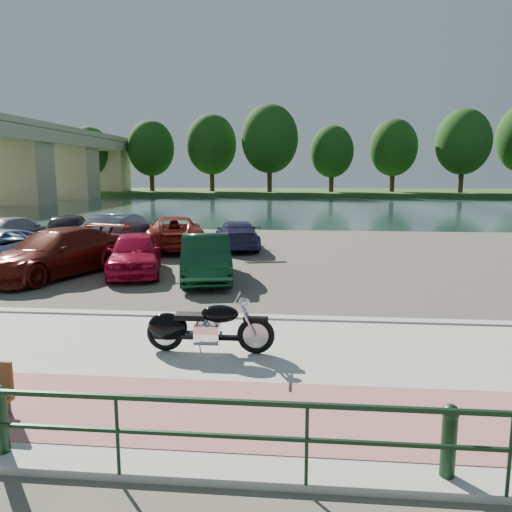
{
  "coord_description": "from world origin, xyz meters",
  "views": [
    {
      "loc": [
        1.93,
        -8.74,
        3.29
      ],
      "look_at": [
        0.69,
        4.4,
        1.1
      ],
      "focal_mm": 35.0,
      "sensor_mm": 36.0,
      "label": 1
    }
  ],
  "objects": [
    {
      "name": "ground",
      "position": [
        0.0,
        0.0,
        0.0
      ],
      "size": [
        200.0,
        200.0,
        0.0
      ],
      "primitive_type": "plane",
      "color": "#595447",
      "rests_on": "ground"
    },
    {
      "name": "promenade",
      "position": [
        0.0,
        -1.0,
        0.05
      ],
      "size": [
        60.0,
        6.0,
        0.1
      ],
      "primitive_type": "cube",
      "color": "#AEADA4",
      "rests_on": "ground"
    },
    {
      "name": "pink_path",
      "position": [
        0.0,
        -2.5,
        0.1
      ],
      "size": [
        60.0,
        2.0,
        0.01
      ],
      "primitive_type": "cube",
      "color": "#9C5A58",
      "rests_on": "promenade"
    },
    {
      "name": "kerb",
      "position": [
        0.0,
        2.0,
        0.07
      ],
      "size": [
        60.0,
        0.3,
        0.14
      ],
      "primitive_type": "cube",
      "color": "#AEADA4",
      "rests_on": "ground"
    },
    {
      "name": "parking_lot",
      "position": [
        0.0,
        11.0,
        0.02
      ],
      "size": [
        60.0,
        18.0,
        0.04
      ],
      "primitive_type": "cube",
      "color": "#463F38",
      "rests_on": "ground"
    },
    {
      "name": "river",
      "position": [
        0.0,
        40.0,
        0.0
      ],
      "size": [
        120.0,
        40.0,
        0.0
      ],
      "primitive_type": "cube",
      "color": "#1B312E",
      "rests_on": "ground"
    },
    {
      "name": "far_bank",
      "position": [
        0.0,
        72.0,
        0.3
      ],
      "size": [
        120.0,
        24.0,
        0.6
      ],
      "primitive_type": "cube",
      "color": "#264217",
      "rests_on": "ground"
    },
    {
      "name": "bridge",
      "position": [
        -28.0,
        41.02,
        5.52
      ],
      "size": [
        7.0,
        56.0,
        8.55
      ],
      "color": "#C0B185",
      "rests_on": "ground"
    },
    {
      "name": "railing",
      "position": [
        0.0,
        -4.0,
        0.79
      ],
      "size": [
        24.04,
        0.05,
        0.9
      ],
      "color": "black",
      "rests_on": "promenade"
    },
    {
      "name": "far_trees",
      "position": [
        4.36,
        65.79,
        7.49
      ],
      "size": [
        70.25,
        10.68,
        12.52
      ],
      "color": "#342113",
      "rests_on": "far_bank"
    },
    {
      "name": "motorcycle",
      "position": [
        0.08,
        -0.25,
        0.56
      ],
      "size": [
        2.33,
        0.75,
        1.05
      ],
      "rotation": [
        0.0,
        0.0,
        0.0
      ],
      "color": "black",
      "rests_on": "promenade"
    },
    {
      "name": "car_3",
      "position": [
        -5.9,
        6.28,
        0.79
      ],
      "size": [
        3.72,
        5.58,
        1.5
      ],
      "primitive_type": "imported",
      "rotation": [
        0.0,
        0.0,
        -0.34
      ],
      "color": "#57150C",
      "rests_on": "parking_lot"
    },
    {
      "name": "car_4",
      "position": [
        -3.51,
        6.84,
        0.73
      ],
      "size": [
        2.63,
        4.32,
        1.38
      ],
      "primitive_type": "imported",
      "rotation": [
        0.0,
        0.0,
        0.27
      ],
      "color": "#B40C30",
      "rests_on": "parking_lot"
    },
    {
      "name": "car_5",
      "position": [
        -1.03,
        6.19,
        0.73
      ],
      "size": [
        2.26,
        4.38,
        1.38
      ],
      "primitive_type": "imported",
      "rotation": [
        0.0,
        0.0,
        0.2
      ],
      "color": "#0F3A1F",
      "rests_on": "parking_lot"
    },
    {
      "name": "car_7",
      "position": [
        -11.11,
        12.72,
        0.7
      ],
      "size": [
        2.47,
        4.75,
        1.32
      ],
      "primitive_type": "imported",
      "rotation": [
        0.0,
        0.0,
        3.0
      ],
      "color": "gray",
      "rests_on": "parking_lot"
    },
    {
      "name": "car_8",
      "position": [
        -8.56,
        12.73,
        0.8
      ],
      "size": [
        3.02,
        4.81,
        1.53
      ],
      "primitive_type": "imported",
      "rotation": [
        0.0,
        0.0,
        3.43
      ],
      "color": "black",
      "rests_on": "parking_lot"
    },
    {
      "name": "car_9",
      "position": [
        -6.09,
        12.66,
        0.79
      ],
      "size": [
        2.39,
        4.79,
        1.51
      ],
      "primitive_type": "imported",
      "rotation": [
        0.0,
        0.0,
        2.96
      ],
      "color": "slate",
      "rests_on": "parking_lot"
    },
    {
      "name": "car_10",
      "position": [
        -3.6,
        12.23,
        0.76
      ],
      "size": [
        3.66,
        5.63,
        1.44
      ],
      "primitive_type": "imported",
      "rotation": [
        0.0,
        0.0,
        3.4
      ],
      "color": "maroon",
      "rests_on": "parking_lot"
    },
    {
      "name": "car_11",
      "position": [
        -0.92,
        12.59,
        0.65
      ],
      "size": [
        2.62,
        4.51,
        1.23
      ],
      "primitive_type": "imported",
      "rotation": [
        0.0,
        0.0,
        3.37
      ],
      "color": "#2D2A52",
      "rests_on": "parking_lot"
    }
  ]
}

